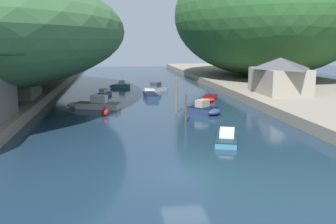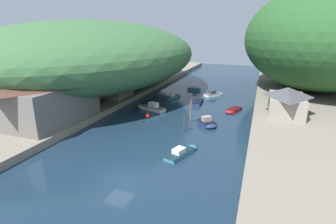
% 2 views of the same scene
% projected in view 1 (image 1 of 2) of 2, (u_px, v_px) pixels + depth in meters
% --- Properties ---
extents(water_surface, '(130.00, 130.00, 0.00)m').
position_uv_depth(water_surface, '(143.00, 97.00, 50.11)').
color(water_surface, '#192D42').
rests_on(water_surface, ground).
extents(right_bank, '(22.00, 120.00, 1.02)m').
position_uv_depth(right_bank, '(302.00, 90.00, 53.27)').
color(right_bank, gray).
rests_on(right_bank, ground).
extents(hillside_right, '(32.30, 45.22, 22.34)m').
position_uv_depth(hillside_right, '(263.00, 15.00, 68.90)').
color(hillside_right, '#285628').
rests_on(hillside_right, right_bank).
extents(boathouse_shed, '(7.44, 7.03, 4.95)m').
position_uv_depth(boathouse_shed, '(4.00, 75.00, 42.53)').
color(boathouse_shed, slate).
rests_on(boathouse_shed, left_bank).
extents(right_bank_cottage, '(5.58, 8.47, 4.42)m').
position_uv_depth(right_bank_cottage, '(280.00, 75.00, 46.16)').
color(right_bank_cottage, gray).
rests_on(right_bank_cottage, right_bank).
extents(boat_red_skiff, '(3.52, 1.97, 1.27)m').
position_uv_depth(boat_red_skiff, '(120.00, 86.00, 60.26)').
color(boat_red_skiff, teal).
rests_on(boat_red_skiff, water_surface).
extents(boat_mid_channel, '(6.23, 3.32, 1.53)m').
position_uv_depth(boat_mid_channel, '(93.00, 104.00, 41.60)').
color(boat_mid_channel, silver).
rests_on(boat_mid_channel, water_surface).
extents(boat_far_right_bank, '(1.69, 5.69, 0.61)m').
position_uv_depth(boat_far_right_bank, '(150.00, 95.00, 50.29)').
color(boat_far_right_bank, navy).
rests_on(boat_far_right_bank, water_surface).
extents(boat_small_dinghy, '(3.12, 5.45, 1.01)m').
position_uv_depth(boat_small_dinghy, '(227.00, 136.00, 28.20)').
color(boat_small_dinghy, teal).
rests_on(boat_small_dinghy, water_surface).
extents(boat_near_quay, '(4.22, 4.58, 1.30)m').
position_uv_depth(boat_near_quay, '(158.00, 88.00, 57.24)').
color(boat_near_quay, white).
rests_on(boat_near_quay, water_surface).
extents(boat_navy_launch, '(2.94, 4.40, 0.51)m').
position_uv_depth(boat_navy_launch, '(210.00, 98.00, 47.49)').
color(boat_navy_launch, red).
rests_on(boat_navy_launch, water_surface).
extents(boat_open_rowboat, '(3.58, 3.73, 1.46)m').
position_uv_depth(boat_open_rowboat, '(205.00, 110.00, 38.39)').
color(boat_open_rowboat, navy).
rests_on(boat_open_rowboat, water_surface).
extents(boat_white_cruiser, '(2.55, 4.81, 1.06)m').
position_uv_depth(boat_white_cruiser, '(105.00, 93.00, 51.59)').
color(boat_white_cruiser, teal).
rests_on(boat_white_cruiser, water_surface).
extents(mooring_post_middle, '(0.20, 0.20, 2.59)m').
position_uv_depth(mooring_post_middle, '(186.00, 108.00, 34.60)').
color(mooring_post_middle, '#4C3D2D').
rests_on(mooring_post_middle, water_surface).
extents(mooring_post_fourth, '(0.23, 0.23, 3.73)m').
position_uv_depth(mooring_post_fourth, '(176.00, 95.00, 38.63)').
color(mooring_post_fourth, brown).
rests_on(mooring_post_fourth, water_surface).
extents(channel_buoy_near, '(0.72, 0.72, 1.07)m').
position_uv_depth(channel_buoy_near, '(105.00, 112.00, 37.41)').
color(channel_buoy_near, red).
rests_on(channel_buoy_near, water_surface).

